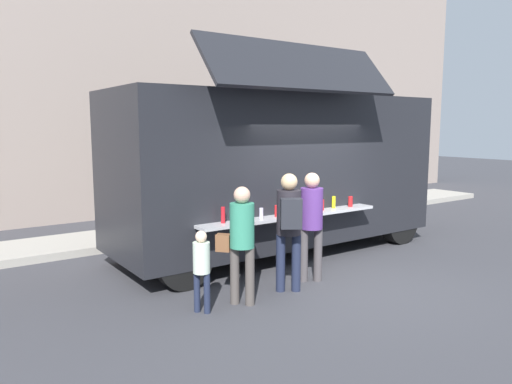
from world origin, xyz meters
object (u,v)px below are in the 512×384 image
(trash_bin, at_px, (343,198))
(child_near_queue, at_px, (202,264))
(food_truck_main, at_px, (279,168))
(customer_front_ordering, at_px, (311,217))
(customer_mid_with_backpack, at_px, (289,220))
(customer_rear_waiting, at_px, (241,235))

(trash_bin, xyz_separation_m, child_near_queue, (-6.92, -4.25, 0.23))
(food_truck_main, height_order, customer_front_ordering, food_truck_main)
(customer_mid_with_backpack, height_order, customer_rear_waiting, customer_mid_with_backpack)
(trash_bin, distance_m, customer_rear_waiting, 7.66)
(food_truck_main, xyz_separation_m, customer_rear_waiting, (-2.18, -1.97, -0.68))
(food_truck_main, bearing_deg, customer_mid_with_backpack, -123.96)
(food_truck_main, xyz_separation_m, child_near_queue, (-2.77, -1.93, -1.00))
(customer_front_ordering, distance_m, customer_mid_with_backpack, 0.65)
(food_truck_main, xyz_separation_m, customer_mid_with_backpack, (-1.32, -1.96, -0.57))
(child_near_queue, bearing_deg, customer_front_ordering, -30.48)
(trash_bin, xyz_separation_m, customer_rear_waiting, (-6.32, -4.30, 0.55))
(customer_front_ordering, height_order, customer_mid_with_backpack, customer_mid_with_backpack)
(customer_front_ordering, bearing_deg, child_near_queue, 124.57)
(trash_bin, distance_m, child_near_queue, 8.12)
(trash_bin, relative_size, child_near_queue, 0.78)
(food_truck_main, relative_size, customer_mid_with_backpack, 3.63)
(food_truck_main, xyz_separation_m, trash_bin, (4.15, 2.32, -1.23))
(customer_front_ordering, xyz_separation_m, customer_rear_waiting, (-1.48, -0.21, -0.06))
(customer_front_ordering, bearing_deg, trash_bin, -20.02)
(trash_bin, bearing_deg, customer_rear_waiting, -145.82)
(trash_bin, height_order, customer_mid_with_backpack, customer_mid_with_backpack)
(customer_front_ordering, xyz_separation_m, customer_mid_with_backpack, (-0.62, -0.20, 0.05))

